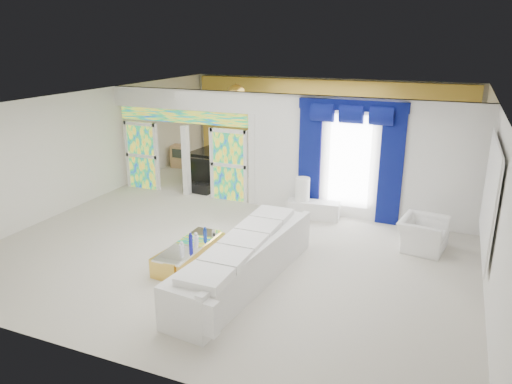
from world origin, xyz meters
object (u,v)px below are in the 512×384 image
at_px(console_table, 313,210).
at_px(grand_piano, 222,164).
at_px(white_sofa, 245,263).
at_px(coffee_table, 190,254).
at_px(armchair, 423,234).

height_order(console_table, grand_piano, grand_piano).
distance_m(white_sofa, coffee_table, 1.40).
relative_size(white_sofa, coffee_table, 2.28).
bearing_deg(console_table, armchair, -18.52).
xyz_separation_m(white_sofa, coffee_table, (-1.35, 0.30, -0.19)).
xyz_separation_m(white_sofa, grand_piano, (-3.48, 6.03, 0.09)).
bearing_deg(white_sofa, armchair, 50.15).
bearing_deg(white_sofa, grand_piano, 125.85).
bearing_deg(armchair, coffee_table, 129.63).
bearing_deg(white_sofa, console_table, 92.37).
distance_m(white_sofa, armchair, 4.06).
xyz_separation_m(white_sofa, armchair, (2.90, 2.83, -0.05)).
xyz_separation_m(armchair, grand_piano, (-6.38, 3.20, 0.14)).
xyz_separation_m(console_table, armchair, (2.68, -0.90, 0.12)).
relative_size(white_sofa, console_table, 3.10).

